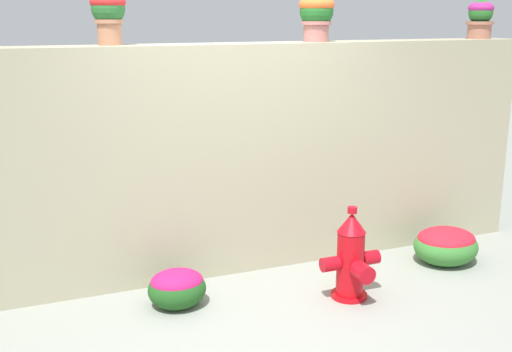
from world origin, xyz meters
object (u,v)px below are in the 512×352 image
potted_plant_3 (480,17)px  flower_bush_left (446,244)px  potted_plant_1 (108,11)px  flower_bush_right (177,287)px  potted_plant_2 (316,13)px  fire_hydrant (351,259)px

potted_plant_3 → flower_bush_left: 2.27m
potted_plant_1 → potted_plant_3: 3.61m
potted_plant_1 → flower_bush_right: 2.22m
potted_plant_2 → flower_bush_left: (1.06, -0.66, -2.07)m
potted_plant_1 → potted_plant_3: potted_plant_1 is taller
potted_plant_2 → flower_bush_right: potted_plant_2 is taller
potted_plant_1 → flower_bush_right: size_ratio=0.90×
potted_plant_2 → fire_hydrant: bearing=-98.4°
potted_plant_1 → fire_hydrant: bearing=-32.2°
potted_plant_1 → potted_plant_2: bearing=-1.6°
potted_plant_3 → potted_plant_2: bearing=-179.4°
potted_plant_1 → potted_plant_2: 1.79m
fire_hydrant → flower_bush_right: fire_hydrant is taller
potted_plant_1 → flower_bush_right: bearing=-64.7°
fire_hydrant → flower_bush_left: fire_hydrant is taller
potted_plant_1 → potted_plant_3: bearing=-0.5°
potted_plant_1 → fire_hydrant: size_ratio=0.54×
potted_plant_3 → flower_bush_left: bearing=-138.3°
potted_plant_3 → flower_bush_left: size_ratio=0.62×
flower_bush_right → potted_plant_3: bearing=10.6°
potted_plant_1 → flower_bush_left: size_ratio=0.69×
potted_plant_1 → flower_bush_right: (0.31, -0.65, -2.10)m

